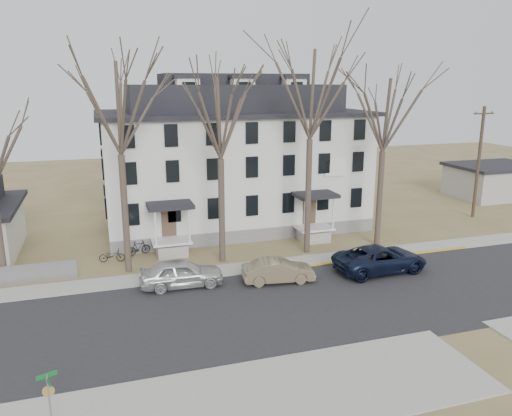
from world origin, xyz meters
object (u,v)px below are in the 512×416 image
object	(u,v)px
tree_far_left	(118,102)
tree_center	(311,88)
bicycle_right	(139,248)
street_sign	(49,394)
utility_pole_far	(479,161)
bicycle_left	(112,256)
tree_mid_left	(220,113)
tree_mid_right	(385,110)
car_silver	(182,274)
car_navy	(380,259)
boarding_house	(234,160)
car_tan	(278,271)

from	to	relation	value
tree_far_left	tree_center	xyz separation A→B (m)	(12.00, 0.00, 0.74)
bicycle_right	street_sign	bearing A→B (deg)	148.55
utility_pole_far	bicycle_left	size ratio (longest dim) A/B	5.79
tree_mid_left	tree_center	bearing A→B (deg)	0.00
utility_pole_far	tree_center	bearing A→B (deg)	-166.50
tree_far_left	bicycle_right	distance (m)	10.26
tree_mid_left	tree_far_left	bearing A→B (deg)	180.00
tree_mid_right	car_silver	distance (m)	17.51
car_navy	tree_mid_left	bearing A→B (deg)	59.00
utility_pole_far	car_silver	xyz separation A→B (m)	(-26.74, -7.65, -4.10)
tree_far_left	bicycle_right	size ratio (longest dim) A/B	8.27
car_navy	bicycle_right	xyz separation A→B (m)	(-14.00, 7.57, -0.31)
tree_center	bicycle_left	bearing A→B (deg)	171.56
car_navy	utility_pole_far	bearing A→B (deg)	-60.90
tree_far_left	bicycle_left	distance (m)	10.14
boarding_house	tree_mid_right	bearing A→B (deg)	-43.81
boarding_house	car_navy	xyz separation A→B (m)	(5.84, -12.96, -4.57)
car_silver	bicycle_left	size ratio (longest dim) A/B	2.87
street_sign	boarding_house	bearing A→B (deg)	41.65
bicycle_left	tree_mid_left	bearing A→B (deg)	-96.99
tree_mid_left	bicycle_left	size ratio (longest dim) A/B	7.77
bicycle_right	car_silver	bearing A→B (deg)	179.28
utility_pole_far	car_navy	bearing A→B (deg)	-148.43
car_silver	car_tan	xyz separation A→B (m)	(5.50, -1.05, -0.11)
car_tan	tree_far_left	bearing A→B (deg)	68.98
tree_far_left	car_silver	bearing A→B (deg)	-51.39
tree_mid_right	utility_pole_far	world-z (taller)	tree_mid_right
tree_far_left	bicycle_right	xyz separation A→B (m)	(0.85, 2.77, -9.84)
boarding_house	tree_center	bearing A→B (deg)	-69.80
tree_center	street_sign	xyz separation A→B (m)	(-15.37, -14.58, -9.51)
tree_mid_left	car_navy	xyz separation A→B (m)	(8.84, -4.81, -8.79)
tree_mid_left	tree_mid_right	distance (m)	11.50
tree_center	car_silver	size ratio (longest dim) A/B	3.12
bicycle_left	car_tan	bearing A→B (deg)	-116.45
tree_center	tree_mid_left	bearing A→B (deg)	180.00
tree_mid_right	car_tan	distance (m)	13.60
tree_mid_left	tree_center	xyz separation A→B (m)	(6.00, 0.00, 1.48)
boarding_house	car_tan	distance (m)	13.51
tree_center	car_silver	distance (m)	14.25
car_navy	bicycle_right	size ratio (longest dim) A/B	3.51
boarding_house	bicycle_right	xyz separation A→B (m)	(-8.15, -5.39, -4.88)
car_tan	car_silver	bearing A→B (deg)	86.79
tree_center	bicycle_right	size ratio (longest dim) A/B	8.86
car_silver	car_navy	bearing A→B (deg)	-94.26
tree_mid_right	utility_pole_far	xyz separation A→B (m)	(12.00, 4.20, -4.70)
car_tan	bicycle_right	distance (m)	10.38
car_navy	bicycle_left	world-z (taller)	car_navy
tree_center	utility_pole_far	size ratio (longest dim) A/B	1.55
bicycle_left	bicycle_right	bearing A→B (deg)	-55.96
tree_mid_right	bicycle_right	xyz separation A→B (m)	(-16.65, 2.77, -9.10)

